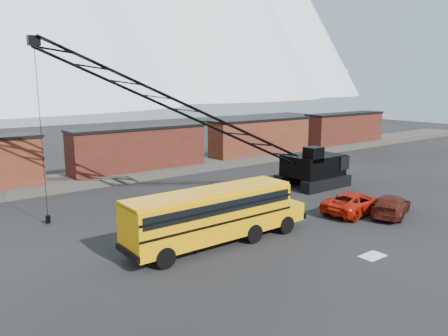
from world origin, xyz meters
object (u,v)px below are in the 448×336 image
at_px(crawler_crane, 195,114).
at_px(maroon_suv, 391,205).
at_px(school_bus, 215,214).
at_px(red_pickup, 355,202).

bearing_deg(crawler_crane, maroon_suv, -50.75).
height_order(maroon_suv, crawler_crane, crawler_crane).
bearing_deg(school_bus, red_pickup, -5.44).
distance_m(red_pickup, maroon_suv, 2.41).
relative_size(school_bus, red_pickup, 2.12).
bearing_deg(maroon_suv, red_pickup, 17.65).
bearing_deg(red_pickup, crawler_crane, 33.66).
distance_m(maroon_suv, crawler_crane, 15.28).
bearing_deg(crawler_crane, red_pickup, -50.82).
distance_m(school_bus, crawler_crane, 10.17).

